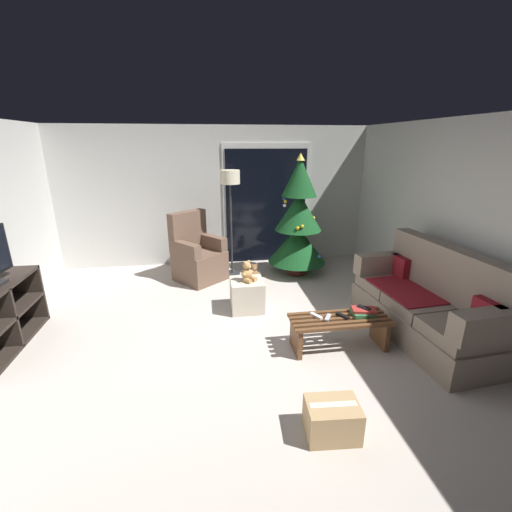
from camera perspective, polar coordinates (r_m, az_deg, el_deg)
The scene contains 19 objects.
ground_plane at distance 4.02m, azimuth -4.31°, elevation -15.03°, with size 7.00×7.00×0.00m, color #BCB2A8.
wall_back at distance 6.49m, azimuth -6.69°, elevation 9.70°, with size 5.72×0.12×2.50m, color beige.
wall_right at distance 4.65m, azimuth 33.15°, elevation 3.41°, with size 0.12×6.00×2.50m, color beige.
patio_door_frame at distance 6.54m, azimuth 1.65°, elevation 8.55°, with size 1.60×0.02×2.20m, color silver.
patio_door_glass at distance 6.53m, azimuth 1.67°, elevation 8.09°, with size 1.50×0.02×2.10m, color black.
couch at distance 4.54m, azimuth 26.45°, elevation -7.21°, with size 0.93×1.99×1.08m.
coffee_table at distance 4.01m, azimuth 13.61°, elevation -11.46°, with size 1.10×0.40×0.37m.
remote_silver at distance 3.91m, azimuth 11.80°, elevation -9.93°, with size 0.04×0.16×0.02m, color #ADADB2.
remote_white at distance 3.92m, azimuth 9.93°, elevation -9.71°, with size 0.04×0.16×0.02m, color silver.
remote_black at distance 3.98m, azimuth 14.14°, elevation -9.55°, with size 0.04×0.16×0.02m, color black.
book_stack at distance 4.09m, azimuth 17.31°, elevation -8.78°, with size 0.29×0.21×0.07m.
cell_phone at distance 4.10m, azimuth 17.42°, elevation -8.13°, with size 0.07×0.14×0.01m, color black.
christmas_tree at distance 5.90m, azimuth 6.97°, elevation 5.44°, with size 0.99×0.99×2.05m.
armchair at distance 5.82m, azimuth -9.66°, elevation -0.04°, with size 0.97×0.97×1.13m.
floor_lamp at distance 5.74m, azimuth -4.28°, elevation 11.23°, with size 0.32×0.32×1.78m.
ottoman at distance 4.76m, azimuth -1.50°, elevation -6.47°, with size 0.44×0.44×0.43m, color beige.
teddy_bear_honey at distance 4.62m, azimuth -1.44°, elevation -2.74°, with size 0.21×0.22×0.29m.
teddy_bear_chestnut_by_tree at distance 5.78m, azimuth -0.31°, elevation -2.85°, with size 0.20×0.19×0.29m.
cardboard_box_taped_mid_floor at distance 3.04m, azimuth 12.48°, elevation -24.90°, with size 0.43×0.33×0.29m.
Camera 1 is at (-0.21, -3.36, 2.21)m, focal length 24.18 mm.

